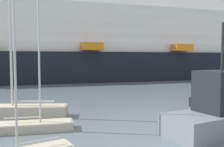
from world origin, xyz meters
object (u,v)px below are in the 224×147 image
Objects in this scene: fishing_boat_2 at (224,111)px; fishing_boat_3 at (220,97)px; cruise_ship at (125,49)px; sailboat_2 at (20,108)px; sailboat_3 at (34,124)px.

fishing_boat_2 is 8.99m from fishing_boat_3.
fishing_boat_2 is at bearing -139.92° from fishing_boat_3.
sailboat_2 is at bearing -122.42° from cruise_ship.
fishing_boat_3 is at bearing -140.74° from fishing_boat_2.
fishing_boat_2 is at bearing -100.06° from cruise_ship.
sailboat_3 is at bearing -28.47° from fishing_boat_2.
sailboat_2 is 1.55× the size of sailboat_3.
fishing_boat_3 is at bearing -167.02° from sailboat_2.
cruise_ship is at bearing 76.60° from fishing_boat_3.
sailboat_3 is 1.06× the size of fishing_boat_2.
sailboat_2 is 14.85m from fishing_boat_2.
cruise_ship is at bearing 66.50° from sailboat_3.
fishing_boat_2 is 39.35m from cruise_ship.
fishing_boat_2 is (13.04, -7.10, 0.57)m from sailboat_2.
cruise_ship is (5.30, 38.64, 5.29)m from fishing_boat_2.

